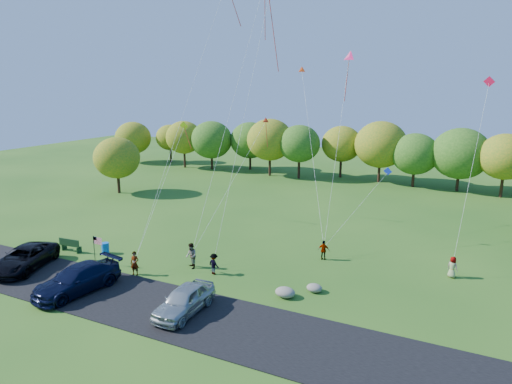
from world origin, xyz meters
TOP-DOWN VIEW (x-y plane):
  - ground at (0.00, 0.00)m, footprint 140.00×140.00m
  - asphalt_lane at (0.00, -4.00)m, footprint 44.00×6.00m
  - treeline at (0.39, 35.96)m, footprint 76.15×27.90m
  - minivan_dark at (-11.23, -3.56)m, footprint 4.41×6.36m
  - minivan_navy at (-4.78, -4.64)m, footprint 3.24×6.16m
  - minivan_silver at (3.07, -3.93)m, footprint 1.97×4.75m
  - flyer_a at (-3.32, -0.80)m, footprint 0.72×0.56m
  - flyer_b at (-0.43, 2.00)m, footprint 1.16×1.15m
  - flyer_c at (1.63, 1.79)m, footprint 1.11×0.84m
  - flyer_d at (7.77, 7.86)m, footprint 0.93×0.48m
  - flyer_e at (16.87, 8.62)m, footprint 0.89×0.78m
  - park_bench at (-11.11, 0.49)m, footprint 2.00×0.56m
  - trash_barrel at (-8.29, 1.45)m, footprint 0.59×0.59m
  - flag_assembly at (-6.98, -0.70)m, footprint 0.85×0.55m
  - boulder_near at (7.57, 0.67)m, footprint 1.31×1.02m
  - boulder_far at (8.98, 2.21)m, footprint 1.03×0.86m
  - kites_aloft at (2.32, 12.49)m, footprint 26.30×8.71m

SIDE VIEW (x-z plane):
  - ground at x=0.00m, z-range 0.00..0.00m
  - asphalt_lane at x=0.00m, z-range 0.00..0.06m
  - boulder_far at x=8.98m, z-range 0.00..0.54m
  - boulder_near at x=7.57m, z-range 0.00..0.65m
  - trash_barrel at x=-8.29m, z-range 0.00..0.89m
  - park_bench at x=-11.11m, z-range 0.04..1.14m
  - flyer_e at x=16.87m, z-range 0.00..1.53m
  - flyer_c at x=1.63m, z-range 0.00..1.53m
  - flyer_d at x=7.77m, z-range 0.00..1.53m
  - minivan_silver at x=3.07m, z-range 0.06..1.67m
  - minivan_dark at x=-11.23m, z-range 0.06..1.67m
  - flyer_a at x=-3.32m, z-range 0.00..1.74m
  - minivan_navy at x=-4.78m, z-range 0.06..1.76m
  - flyer_b at x=-0.43m, z-range 0.00..1.89m
  - flag_assembly at x=-6.98m, z-range 0.55..2.83m
  - treeline at x=0.39m, z-range 0.54..8.61m
  - kites_aloft at x=2.32m, z-range 9.05..25.46m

